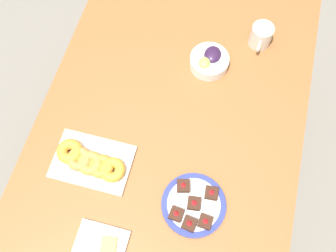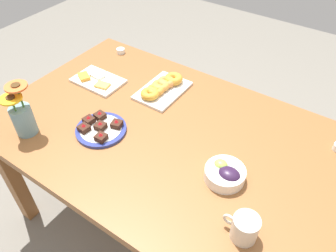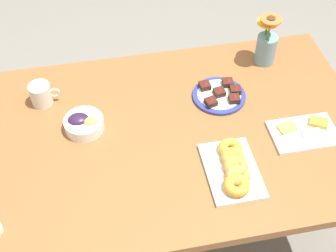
{
  "view_description": "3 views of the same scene",
  "coord_description": "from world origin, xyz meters",
  "px_view_note": "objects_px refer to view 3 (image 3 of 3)",
  "views": [
    {
      "loc": [
        0.52,
        0.14,
        2.04
      ],
      "look_at": [
        0.0,
        0.0,
        0.78
      ],
      "focal_mm": 40.0,
      "sensor_mm": 36.0,
      "label": 1
    },
    {
      "loc": [
        -0.59,
        0.85,
        1.74
      ],
      "look_at": [
        0.0,
        0.0,
        0.78
      ],
      "focal_mm": 35.0,
      "sensor_mm": 36.0,
      "label": 2
    },
    {
      "loc": [
        -0.23,
        -1.19,
        2.12
      ],
      "look_at": [
        0.0,
        0.0,
        0.78
      ],
      "focal_mm": 50.0,
      "sensor_mm": 36.0,
      "label": 3
    }
  ],
  "objects_px": {
    "cheese_platter": "(305,132)",
    "flower_vase": "(266,46)",
    "dining_table": "(168,147)",
    "croissant_platter": "(234,168)",
    "coffee_mug": "(41,94)",
    "dessert_plate": "(220,95)",
    "grape_bowl": "(83,123)"
  },
  "relations": [
    {
      "from": "cheese_platter",
      "to": "flower_vase",
      "type": "xyz_separation_m",
      "value": [
        -0.01,
        0.45,
        0.08
      ]
    },
    {
      "from": "dining_table",
      "to": "croissant_platter",
      "type": "height_order",
      "value": "croissant_platter"
    },
    {
      "from": "coffee_mug",
      "to": "dessert_plate",
      "type": "height_order",
      "value": "coffee_mug"
    },
    {
      "from": "dining_table",
      "to": "dessert_plate",
      "type": "xyz_separation_m",
      "value": [
        0.25,
        0.16,
        0.1
      ]
    },
    {
      "from": "grape_bowl",
      "to": "flower_vase",
      "type": "height_order",
      "value": "flower_vase"
    },
    {
      "from": "grape_bowl",
      "to": "coffee_mug",
      "type": "bearing_deg",
      "value": 131.45
    },
    {
      "from": "coffee_mug",
      "to": "cheese_platter",
      "type": "distance_m",
      "value": 1.07
    },
    {
      "from": "grape_bowl",
      "to": "dessert_plate",
      "type": "bearing_deg",
      "value": 6.93
    },
    {
      "from": "coffee_mug",
      "to": "cheese_platter",
      "type": "height_order",
      "value": "coffee_mug"
    },
    {
      "from": "dining_table",
      "to": "grape_bowl",
      "type": "relative_size",
      "value": 10.28
    },
    {
      "from": "cheese_platter",
      "to": "flower_vase",
      "type": "height_order",
      "value": "flower_vase"
    },
    {
      "from": "croissant_platter",
      "to": "dessert_plate",
      "type": "relative_size",
      "value": 1.26
    },
    {
      "from": "dining_table",
      "to": "dessert_plate",
      "type": "bearing_deg",
      "value": 31.86
    },
    {
      "from": "dining_table",
      "to": "croissant_platter",
      "type": "distance_m",
      "value": 0.33
    },
    {
      "from": "grape_bowl",
      "to": "cheese_platter",
      "type": "bearing_deg",
      "value": -12.98
    },
    {
      "from": "flower_vase",
      "to": "coffee_mug",
      "type": "bearing_deg",
      "value": -175.47
    },
    {
      "from": "coffee_mug",
      "to": "flower_vase",
      "type": "distance_m",
      "value": 0.99
    },
    {
      "from": "grape_bowl",
      "to": "cheese_platter",
      "type": "xyz_separation_m",
      "value": [
        0.85,
        -0.2,
        -0.02
      ]
    },
    {
      "from": "dining_table",
      "to": "flower_vase",
      "type": "distance_m",
      "value": 0.64
    },
    {
      "from": "cheese_platter",
      "to": "grape_bowl",
      "type": "bearing_deg",
      "value": 167.02
    },
    {
      "from": "dining_table",
      "to": "dessert_plate",
      "type": "height_order",
      "value": "dessert_plate"
    },
    {
      "from": "cheese_platter",
      "to": "dessert_plate",
      "type": "height_order",
      "value": "dessert_plate"
    },
    {
      "from": "coffee_mug",
      "to": "flower_vase",
      "type": "relative_size",
      "value": 0.49
    },
    {
      "from": "coffee_mug",
      "to": "cheese_platter",
      "type": "bearing_deg",
      "value": -20.4
    },
    {
      "from": "coffee_mug",
      "to": "dessert_plate",
      "type": "relative_size",
      "value": 0.55
    },
    {
      "from": "croissant_platter",
      "to": "cheese_platter",
      "type": "bearing_deg",
      "value": 21.13
    },
    {
      "from": "coffee_mug",
      "to": "grape_bowl",
      "type": "xyz_separation_m",
      "value": [
        0.16,
        -0.18,
        -0.02
      ]
    },
    {
      "from": "dining_table",
      "to": "grape_bowl",
      "type": "height_order",
      "value": "grape_bowl"
    },
    {
      "from": "coffee_mug",
      "to": "grape_bowl",
      "type": "relative_size",
      "value": 0.79
    },
    {
      "from": "dining_table",
      "to": "coffee_mug",
      "type": "distance_m",
      "value": 0.56
    },
    {
      "from": "cheese_platter",
      "to": "croissant_platter",
      "type": "xyz_separation_m",
      "value": [
        -0.33,
        -0.13,
        0.01
      ]
    },
    {
      "from": "dessert_plate",
      "to": "cheese_platter",
      "type": "bearing_deg",
      "value": -44.25
    }
  ]
}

